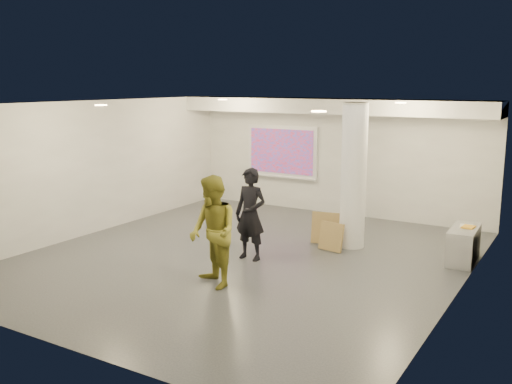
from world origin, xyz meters
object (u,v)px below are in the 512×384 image
Objects in this scene: projection_screen at (282,152)px; credenza at (463,245)px; column at (354,176)px; woman at (250,214)px; man at (213,232)px.

projection_screen is 1.84× the size of credenza.
woman is (-1.38, -1.82, -0.61)m from column.
woman is (-3.60, -1.94, 0.56)m from credenza.
credenza is 4.92m from man.
man is at bearing -72.01° from projection_screen.
credenza is at bearing -25.44° from projection_screen.
column reaches higher than credenza.
projection_screen is at bearing 152.48° from credenza.
credenza is 4.12m from woman.
column is at bearing 102.93° from man.
column is 1.68× the size of woman.
column is at bearing 54.39° from woman.
column reaches higher than man.
projection_screen is 4.83m from woman.
projection_screen reaches higher than credenza.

